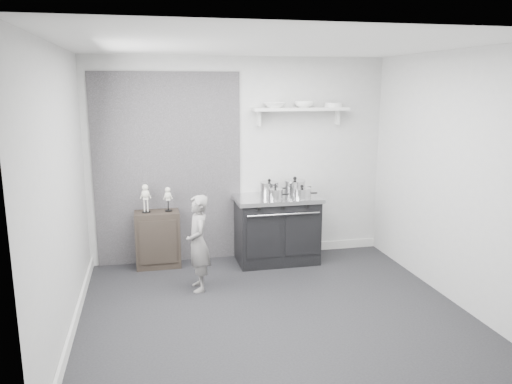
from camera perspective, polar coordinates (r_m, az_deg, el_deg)
ground at (r=5.41m, az=1.85°, el=-13.41°), size 4.00×4.00×0.00m
room_shell at (r=5.05m, az=0.58°, el=4.25°), size 4.02×3.62×2.71m
wall_shelf at (r=6.72m, az=5.09°, el=9.33°), size 1.30×0.26×0.24m
stove at (r=6.69m, az=2.37°, el=-4.21°), size 1.11×0.70×0.89m
side_cabinet at (r=6.63m, az=-11.16°, el=-5.32°), size 0.57×0.33×0.74m
child at (r=5.77m, az=-6.63°, el=-5.83°), size 0.29×0.42×1.12m
pot_back_left at (r=6.66m, az=1.52°, el=0.43°), size 0.34×0.25×0.22m
pot_back_right at (r=6.71m, az=4.46°, el=0.56°), size 0.37×0.29×0.24m
pot_front_right at (r=6.49m, az=5.26°, el=-0.11°), size 0.33×0.25×0.18m
pot_front_center at (r=6.38m, az=2.24°, el=-0.25°), size 0.28×0.19×0.17m
skeleton_full at (r=6.48m, az=-12.51°, el=-0.48°), size 0.12×0.08×0.42m
skeleton_torso at (r=6.50m, az=-10.03°, el=-0.62°), size 0.10×0.07×0.36m
bowl_large at (r=6.61m, az=2.09°, el=9.90°), size 0.28×0.28×0.07m
bowl_small at (r=6.73m, az=5.53°, el=9.94°), size 0.26×0.26×0.08m
plate_stack at (r=6.86m, az=8.85°, el=9.81°), size 0.24×0.24×0.06m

